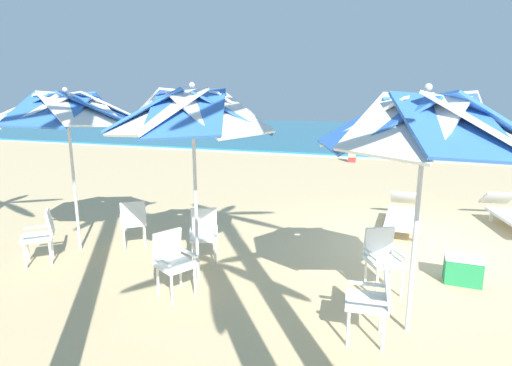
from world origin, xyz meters
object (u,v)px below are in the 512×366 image
Objects in this scene: beach_umbrella_1 at (193,114)px; plastic_chair_1 at (382,256)px; plastic_chair_3 at (173,259)px; plastic_chair_2 at (204,232)px; cooler_box at (463,269)px; plastic_chair_0 at (373,298)px; beach_umbrella_0 at (425,125)px; plastic_chair_5 at (42,233)px; plastic_chair_4 at (133,220)px; sun_lounger_1 at (403,214)px; beach_umbrella_2 at (67,110)px; beachgoer_seated at (352,155)px.

plastic_chair_1 is at bearing 14.53° from beach_umbrella_1.
plastic_chair_2 is at bearing 97.53° from plastic_chair_3.
plastic_chair_0 is at bearing -120.24° from cooler_box.
beach_umbrella_0 is at bearing 41.17° from plastic_chair_0.
plastic_chair_5 is 6.44m from cooler_box.
beach_umbrella_1 is 3.24× the size of plastic_chair_4.
cooler_box is (0.73, 1.56, -2.11)m from beach_umbrella_0.
beach_umbrella_1 reaches higher than sun_lounger_1.
plastic_chair_2 is at bearing 155.57° from plastic_chair_0.
plastic_chair_0 is at bearing -10.00° from beach_umbrella_2.
beachgoer_seated is at bearing 76.05° from beach_umbrella_2.
beach_umbrella_1 reaches higher than plastic_chair_2.
beach_umbrella_1 is at bearing -160.23° from cooler_box.
plastic_chair_2 is at bearing 110.79° from beach_umbrella_1.
plastic_chair_3 is (-2.60, -1.13, 0.00)m from plastic_chair_1.
plastic_chair_3 is at bearing -124.34° from sun_lounger_1.
beach_umbrella_0 reaches higher than plastic_chair_5.
sun_lounger_1 is at bearing 109.04° from cooler_box.
plastic_chair_2 is 3.89m from cooler_box.
beachgoer_seated is (0.55, 12.72, -2.10)m from beach_umbrella_1.
plastic_chair_2 is at bearing 22.63° from plastic_chair_5.
beachgoer_seated is (3.09, 12.44, -2.13)m from beach_umbrella_2.
cooler_box is at bearing -75.16° from beachgoer_seated.
plastic_chair_5 is (-5.49, -0.08, -1.82)m from beach_umbrella_0.
plastic_chair_1 is 1.00× the size of plastic_chair_2.
beach_umbrella_0 reaches higher than cooler_box.
beachgoer_seated reaches higher than cooler_box.
sun_lounger_1 is (2.76, 3.69, -2.11)m from beach_umbrella_1.
plastic_chair_1 is (-0.35, 0.92, -1.82)m from beach_umbrella_0.
sun_lounger_1 is (5.39, 4.04, -0.22)m from plastic_chair_5.
plastic_chair_0 is 0.31× the size of beach_umbrella_1.
plastic_chair_3 is 5.06m from sun_lounger_1.
beachgoer_seated is (-2.20, 9.04, 0.01)m from sun_lounger_1.
plastic_chair_0 is at bearing -2.71° from plastic_chair_5.
beachgoer_seated is at bearing 103.70° from sun_lounger_1.
plastic_chair_5 is 13.46m from beachgoer_seated.
plastic_chair_1 is 0.40× the size of sun_lounger_1.
plastic_chair_0 is 1.00× the size of plastic_chair_5.
cooler_box is 0.54× the size of beachgoer_seated.
sun_lounger_1 is (4.47, 2.96, -0.22)m from plastic_chair_4.
plastic_chair_2 and plastic_chair_3 have the same top height.
beach_umbrella_1 reaches higher than plastic_chair_4.
cooler_box is (3.58, 1.29, -2.19)m from beach_umbrella_1.
beach_umbrella_2 is at bearing -171.23° from plastic_chair_2.
plastic_chair_1 is 12.23m from beachgoer_seated.
beach_umbrella_1 reaches higher than beach_umbrella_2.
plastic_chair_3 is at bearing -154.26° from cooler_box.
plastic_chair_4 is (-1.62, 1.22, 0.00)m from plastic_chair_3.
plastic_chair_1 is 2.84m from plastic_chair_3.
plastic_chair_0 is at bearing -17.57° from plastic_chair_4.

